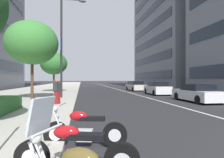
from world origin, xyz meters
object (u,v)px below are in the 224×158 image
(car_mid_block_traffic, at_px, (157,89))
(street_tree_mid_sidewalk, at_px, (54,63))
(motorcycle_under_tarp, at_px, (75,153))
(car_following_behind, at_px, (197,93))
(pedestrian_on_plaza, at_px, (57,92))
(motorcycle_by_sign_pole, at_px, (84,130))
(car_lead_in_lane, at_px, (135,86))
(street_tree_far_plaza, at_px, (32,43))
(street_lamp_with_banners, at_px, (65,39))

(car_mid_block_traffic, height_order, street_tree_mid_sidewalk, street_tree_mid_sidewalk)
(motorcycle_under_tarp, bearing_deg, car_following_behind, -117.28)
(car_mid_block_traffic, xyz_separation_m, pedestrian_on_plaza, (-7.75, 9.87, 0.26))
(motorcycle_by_sign_pole, distance_m, street_tree_mid_sidewalk, 20.46)
(car_lead_in_lane, xyz_separation_m, street_tree_far_plaza, (-12.39, 11.85, 3.83))
(street_lamp_with_banners, xyz_separation_m, pedestrian_on_plaza, (-4.37, 0.10, -4.28))
(motorcycle_by_sign_pole, relative_size, car_mid_block_traffic, 0.50)
(motorcycle_under_tarp, distance_m, motorcycle_by_sign_pole, 1.49)
(street_tree_mid_sidewalk, height_order, pedestrian_on_plaza, street_tree_mid_sidewalk)
(motorcycle_under_tarp, height_order, street_tree_far_plaza, street_tree_far_plaza)
(motorcycle_by_sign_pole, xyz_separation_m, car_following_behind, (8.33, -8.61, 0.21))
(car_following_behind, height_order, street_tree_far_plaza, street_tree_far_plaza)
(motorcycle_under_tarp, bearing_deg, pedestrian_on_plaza, -66.58)
(car_lead_in_lane, xyz_separation_m, street_tree_mid_sidewalk, (-3.04, 11.53, 3.02))
(street_tree_mid_sidewalk, bearing_deg, motorcycle_under_tarp, -171.17)
(street_lamp_with_banners, bearing_deg, car_following_behind, -109.26)
(motorcycle_under_tarp, xyz_separation_m, street_tree_mid_sidewalk, (21.36, 3.32, 3.29))
(motorcycle_under_tarp, relative_size, car_lead_in_lane, 0.46)
(street_tree_mid_sidewalk, bearing_deg, car_following_behind, -133.62)
(street_lamp_with_banners, distance_m, street_tree_far_plaza, 2.78)
(car_mid_block_traffic, distance_m, street_lamp_with_banners, 11.30)
(motorcycle_under_tarp, xyz_separation_m, street_tree_far_plaza, (12.01, 3.63, 4.09))
(car_lead_in_lane, xyz_separation_m, pedestrian_on_plaza, (-15.43, 9.61, 0.25))
(street_tree_far_plaza, height_order, pedestrian_on_plaza, street_tree_far_plaza)
(motorcycle_by_sign_pole, relative_size, car_following_behind, 0.48)
(street_tree_mid_sidewalk, distance_m, pedestrian_on_plaza, 12.84)
(motorcycle_under_tarp, xyz_separation_m, car_following_behind, (9.81, -8.80, 0.21))
(pedestrian_on_plaza, bearing_deg, motorcycle_by_sign_pole, 135.90)
(motorcycle_by_sign_pole, bearing_deg, car_mid_block_traffic, -106.53)
(motorcycle_under_tarp, xyz_separation_m, car_mid_block_traffic, (16.72, -8.48, 0.25))
(street_tree_mid_sidewalk, bearing_deg, motorcycle_by_sign_pole, -170.00)
(motorcycle_by_sign_pole, relative_size, street_lamp_with_banners, 0.25)
(motorcycle_by_sign_pole, xyz_separation_m, car_mid_block_traffic, (15.24, -8.30, 0.26))
(motorcycle_under_tarp, height_order, street_tree_mid_sidewalk, street_tree_mid_sidewalk)
(pedestrian_on_plaza, bearing_deg, street_tree_far_plaza, -19.57)
(motorcycle_under_tarp, xyz_separation_m, car_lead_in_lane, (24.40, -8.22, 0.27))
(car_following_behind, bearing_deg, street_lamp_with_banners, 70.98)
(motorcycle_under_tarp, relative_size, motorcycle_by_sign_pole, 1.04)
(car_lead_in_lane, distance_m, street_tree_mid_sidewalk, 12.31)
(motorcycle_by_sign_pole, relative_size, street_tree_mid_sidewalk, 0.42)
(motorcycle_by_sign_pole, distance_m, pedestrian_on_plaza, 7.67)
(motorcycle_under_tarp, height_order, car_following_behind, car_following_behind)
(car_following_behind, distance_m, street_tree_mid_sidewalk, 17.02)
(motorcycle_under_tarp, xyz_separation_m, pedestrian_on_plaza, (8.97, 1.39, 0.52))
(car_mid_block_traffic, xyz_separation_m, car_lead_in_lane, (7.68, 0.27, 0.01))
(street_lamp_with_banners, xyz_separation_m, street_tree_mid_sidewalk, (8.03, 2.03, -1.51))
(car_following_behind, relative_size, pedestrian_on_plaza, 2.82)
(car_mid_block_traffic, bearing_deg, car_lead_in_lane, 3.69)
(motorcycle_by_sign_pole, height_order, street_tree_far_plaza, street_tree_far_plaza)
(street_tree_far_plaza, xyz_separation_m, street_tree_mid_sidewalk, (9.35, -0.31, -0.80))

